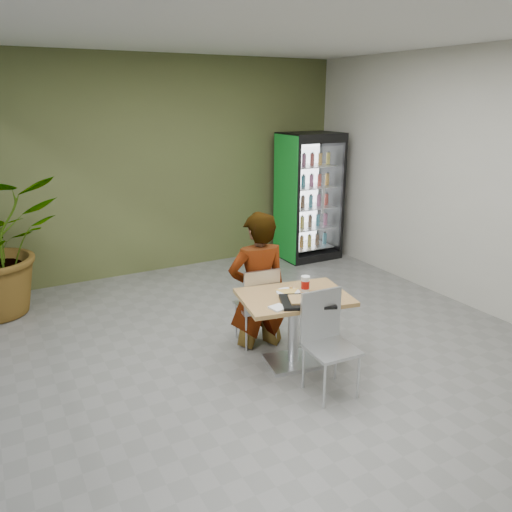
% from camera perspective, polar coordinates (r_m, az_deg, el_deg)
% --- Properties ---
extents(ground, '(7.00, 7.00, 0.00)m').
position_cam_1_polar(ground, '(5.13, 2.55, -12.73)').
color(ground, slate).
rests_on(ground, ground).
extents(room_envelope, '(6.00, 7.00, 3.20)m').
position_cam_1_polar(room_envelope, '(4.53, 2.83, 5.00)').
color(room_envelope, beige).
rests_on(room_envelope, ground).
extents(dining_table, '(1.16, 0.91, 0.75)m').
position_cam_1_polar(dining_table, '(4.98, 4.35, -6.76)').
color(dining_table, tan).
rests_on(dining_table, ground).
extents(chair_far, '(0.44, 0.45, 0.90)m').
position_cam_1_polar(chair_far, '(5.33, 0.31, -5.14)').
color(chair_far, silver).
rests_on(chair_far, ground).
extents(chair_near, '(0.44, 0.44, 0.94)m').
position_cam_1_polar(chair_near, '(4.60, 7.99, -8.82)').
color(chair_near, silver).
rests_on(chair_near, ground).
extents(seated_woman, '(0.71, 0.51, 1.79)m').
position_cam_1_polar(seated_woman, '(5.35, 0.20, -4.28)').
color(seated_woman, black).
rests_on(seated_woman, ground).
extents(pizza_plate, '(0.33, 0.32, 0.03)m').
position_cam_1_polar(pizza_plate, '(4.95, 3.70, -4.02)').
color(pizza_plate, white).
rests_on(pizza_plate, dining_table).
extents(soda_cup, '(0.09, 0.09, 0.15)m').
position_cam_1_polar(soda_cup, '(4.99, 5.66, -3.19)').
color(soda_cup, white).
rests_on(soda_cup, dining_table).
extents(napkin_stack, '(0.16, 0.16, 0.02)m').
position_cam_1_polar(napkin_stack, '(4.58, 2.54, -5.93)').
color(napkin_stack, white).
rests_on(napkin_stack, dining_table).
extents(cafeteria_tray, '(0.59, 0.52, 0.03)m').
position_cam_1_polar(cafeteria_tray, '(4.73, 5.87, -5.18)').
color(cafeteria_tray, black).
rests_on(cafeteria_tray, dining_table).
extents(beverage_fridge, '(0.95, 0.73, 2.06)m').
position_cam_1_polar(beverage_fridge, '(8.32, 6.08, 6.75)').
color(beverage_fridge, black).
rests_on(beverage_fridge, ground).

